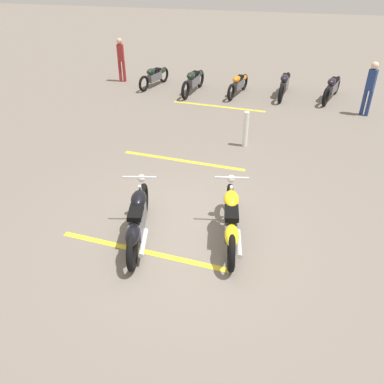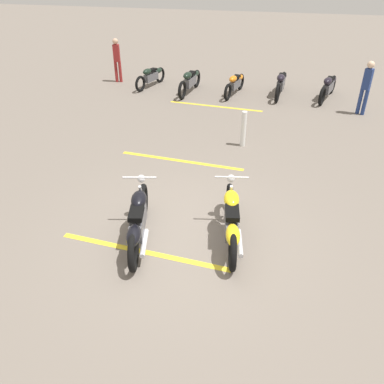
{
  "view_description": "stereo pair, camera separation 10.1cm",
  "coord_description": "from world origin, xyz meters",
  "px_view_note": "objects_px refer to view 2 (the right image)",
  "views": [
    {
      "loc": [
        -5.73,
        -1.47,
        4.63
      ],
      "look_at": [
        0.49,
        0.0,
        0.65
      ],
      "focal_mm": 37.15,
      "sensor_mm": 36.0,
      "label": 1
    },
    {
      "loc": [
        -5.75,
        -1.38,
        4.63
      ],
      "look_at": [
        0.49,
        0.0,
        0.65
      ],
      "focal_mm": 37.15,
      "sensor_mm": 36.0,
      "label": 2
    }
  ],
  "objects_px": {
    "motorcycle_bright_foreground": "(232,220)",
    "bollard_post": "(243,129)",
    "motorcycle_row_far_right": "(151,76)",
    "motorcycle_row_right": "(190,80)",
    "bystander_secondary": "(366,85)",
    "motorcycle_row_center": "(235,83)",
    "motorcycle_row_far_left": "(329,86)",
    "bystander_near_row": "(117,58)",
    "motorcycle_row_left": "(281,83)",
    "motorcycle_dark_foreground": "(138,220)"
  },
  "relations": [
    {
      "from": "motorcycle_bright_foreground",
      "to": "motorcycle_row_right",
      "type": "relative_size",
      "value": 1.03
    },
    {
      "from": "motorcycle_bright_foreground",
      "to": "motorcycle_row_center",
      "type": "height_order",
      "value": "motorcycle_bright_foreground"
    },
    {
      "from": "motorcycle_bright_foreground",
      "to": "motorcycle_row_right",
      "type": "height_order",
      "value": "motorcycle_bright_foreground"
    },
    {
      "from": "bystander_near_row",
      "to": "bollard_post",
      "type": "bearing_deg",
      "value": 38.21
    },
    {
      "from": "motorcycle_dark_foreground",
      "to": "motorcycle_row_far_right",
      "type": "distance_m",
      "value": 9.43
    },
    {
      "from": "motorcycle_row_left",
      "to": "motorcycle_dark_foreground",
      "type": "bearing_deg",
      "value": -8.15
    },
    {
      "from": "motorcycle_dark_foreground",
      "to": "motorcycle_row_right",
      "type": "relative_size",
      "value": 1.02
    },
    {
      "from": "bystander_secondary",
      "to": "motorcycle_row_center",
      "type": "bearing_deg",
      "value": -77.48
    },
    {
      "from": "motorcycle_row_far_right",
      "to": "bollard_post",
      "type": "distance_m",
      "value": 6.07
    },
    {
      "from": "motorcycle_row_far_left",
      "to": "motorcycle_row_right",
      "type": "relative_size",
      "value": 0.97
    },
    {
      "from": "motorcycle_row_far_right",
      "to": "motorcycle_row_right",
      "type": "bearing_deg",
      "value": 92.56
    },
    {
      "from": "motorcycle_row_far_left",
      "to": "motorcycle_row_center",
      "type": "bearing_deg",
      "value": -68.72
    },
    {
      "from": "motorcycle_row_far_right",
      "to": "bystander_secondary",
      "type": "distance_m",
      "value": 7.58
    },
    {
      "from": "motorcycle_bright_foreground",
      "to": "bystander_near_row",
      "type": "xyz_separation_m",
      "value": [
        9.0,
        5.69,
        0.46
      ]
    },
    {
      "from": "motorcycle_row_far_left",
      "to": "bystander_secondary",
      "type": "xyz_separation_m",
      "value": [
        -1.35,
        -0.95,
        0.49
      ]
    },
    {
      "from": "motorcycle_bright_foreground",
      "to": "bystander_secondary",
      "type": "xyz_separation_m",
      "value": [
        7.31,
        -3.2,
        0.47
      ]
    },
    {
      "from": "motorcycle_row_left",
      "to": "bystander_near_row",
      "type": "height_order",
      "value": "bystander_near_row"
    },
    {
      "from": "motorcycle_bright_foreground",
      "to": "bollard_post",
      "type": "bearing_deg",
      "value": -6.48
    },
    {
      "from": "motorcycle_row_center",
      "to": "bystander_secondary",
      "type": "xyz_separation_m",
      "value": [
        -1.12,
        -4.2,
        0.54
      ]
    },
    {
      "from": "motorcycle_dark_foreground",
      "to": "bystander_secondary",
      "type": "xyz_separation_m",
      "value": [
        7.68,
        -4.83,
        0.47
      ]
    },
    {
      "from": "bystander_secondary",
      "to": "bollard_post",
      "type": "bearing_deg",
      "value": -19.71
    },
    {
      "from": "motorcycle_row_far_left",
      "to": "motorcycle_row_left",
      "type": "xyz_separation_m",
      "value": [
        0.03,
        1.63,
        0.01
      ]
    },
    {
      "from": "bystander_secondary",
      "to": "motorcycle_row_right",
      "type": "bearing_deg",
      "value": -72.09
    },
    {
      "from": "motorcycle_dark_foreground",
      "to": "motorcycle_row_left",
      "type": "xyz_separation_m",
      "value": [
        9.07,
        -2.25,
        -0.02
      ]
    },
    {
      "from": "motorcycle_bright_foreground",
      "to": "motorcycle_row_far_left",
      "type": "distance_m",
      "value": 8.96
    },
    {
      "from": "motorcycle_bright_foreground",
      "to": "motorcycle_row_left",
      "type": "distance_m",
      "value": 8.72
    },
    {
      "from": "motorcycle_dark_foreground",
      "to": "bystander_near_row",
      "type": "relative_size",
      "value": 1.34
    },
    {
      "from": "motorcycle_row_far_left",
      "to": "motorcycle_row_far_right",
      "type": "distance_m",
      "value": 6.49
    },
    {
      "from": "motorcycle_bright_foreground",
      "to": "bollard_post",
      "type": "xyz_separation_m",
      "value": [
        4.13,
        0.23,
        0.02
      ]
    },
    {
      "from": "motorcycle_bright_foreground",
      "to": "motorcycle_row_left",
      "type": "relative_size",
      "value": 1.02
    },
    {
      "from": "motorcycle_dark_foreground",
      "to": "motorcycle_row_far_right",
      "type": "bearing_deg",
      "value": 3.85
    },
    {
      "from": "motorcycle_row_left",
      "to": "bollard_post",
      "type": "height_order",
      "value": "bollard_post"
    },
    {
      "from": "motorcycle_row_center",
      "to": "motorcycle_row_right",
      "type": "relative_size",
      "value": 0.89
    },
    {
      "from": "motorcycle_bright_foreground",
      "to": "bystander_near_row",
      "type": "bearing_deg",
      "value": 22.58
    },
    {
      "from": "bollard_post",
      "to": "motorcycle_row_center",
      "type": "bearing_deg",
      "value": 10.0
    },
    {
      "from": "motorcycle_dark_foreground",
      "to": "motorcycle_row_center",
      "type": "relative_size",
      "value": 1.15
    },
    {
      "from": "motorcycle_row_left",
      "to": "bollard_post",
      "type": "relative_size",
      "value": 2.26
    },
    {
      "from": "motorcycle_row_center",
      "to": "motorcycle_bright_foreground",
      "type": "bearing_deg",
      "value": 19.31
    },
    {
      "from": "motorcycle_dark_foreground",
      "to": "bollard_post",
      "type": "distance_m",
      "value": 4.71
    },
    {
      "from": "motorcycle_bright_foreground",
      "to": "motorcycle_row_far_left",
      "type": "height_order",
      "value": "motorcycle_bright_foreground"
    },
    {
      "from": "bollard_post",
      "to": "motorcycle_bright_foreground",
      "type": "bearing_deg",
      "value": -176.78
    },
    {
      "from": "motorcycle_bright_foreground",
      "to": "motorcycle_row_center",
      "type": "bearing_deg",
      "value": -3.0
    },
    {
      "from": "motorcycle_row_left",
      "to": "motorcycle_row_far_right",
      "type": "height_order",
      "value": "motorcycle_row_left"
    },
    {
      "from": "motorcycle_row_left",
      "to": "bystander_secondary",
      "type": "bearing_deg",
      "value": 67.6
    },
    {
      "from": "motorcycle_row_far_right",
      "to": "bystander_near_row",
      "type": "xyz_separation_m",
      "value": [
        0.31,
        1.45,
        0.52
      ]
    },
    {
      "from": "motorcycle_bright_foreground",
      "to": "motorcycle_row_far_left",
      "type": "xyz_separation_m",
      "value": [
        8.67,
        -2.26,
        -0.02
      ]
    },
    {
      "from": "motorcycle_row_far_left",
      "to": "bystander_secondary",
      "type": "distance_m",
      "value": 1.72
    },
    {
      "from": "motorcycle_dark_foreground",
      "to": "motorcycle_row_left",
      "type": "distance_m",
      "value": 9.34
    },
    {
      "from": "bollard_post",
      "to": "motorcycle_row_right",
      "type": "bearing_deg",
      "value": 29.8
    },
    {
      "from": "motorcycle_row_left",
      "to": "motorcycle_row_far_right",
      "type": "bearing_deg",
      "value": -84.17
    }
  ]
}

